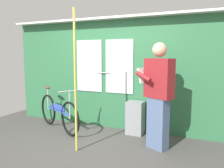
{
  "coord_description": "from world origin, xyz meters",
  "views": [
    {
      "loc": [
        1.88,
        -3.05,
        1.54
      ],
      "look_at": [
        0.31,
        0.55,
        1.04
      ],
      "focal_mm": 36.47,
      "sensor_mm": 36.0,
      "label": 1
    }
  ],
  "objects_px": {
    "trash_bin_by_wall": "(135,118)",
    "handrail_pole": "(75,82)",
    "bicycle_near_door": "(58,112)",
    "passenger_reading_newspaper": "(158,94)"
  },
  "relations": [
    {
      "from": "passenger_reading_newspaper",
      "to": "handrail_pole",
      "type": "distance_m",
      "value": 1.34
    },
    {
      "from": "bicycle_near_door",
      "to": "handrail_pole",
      "type": "height_order",
      "value": "handrail_pole"
    },
    {
      "from": "bicycle_near_door",
      "to": "handrail_pole",
      "type": "bearing_deg",
      "value": -12.53
    },
    {
      "from": "trash_bin_by_wall",
      "to": "handrail_pole",
      "type": "relative_size",
      "value": 0.29
    },
    {
      "from": "passenger_reading_newspaper",
      "to": "handrail_pole",
      "type": "height_order",
      "value": "handrail_pole"
    },
    {
      "from": "trash_bin_by_wall",
      "to": "handrail_pole",
      "type": "height_order",
      "value": "handrail_pole"
    },
    {
      "from": "bicycle_near_door",
      "to": "handrail_pole",
      "type": "relative_size",
      "value": 0.66
    },
    {
      "from": "bicycle_near_door",
      "to": "passenger_reading_newspaper",
      "type": "xyz_separation_m",
      "value": [
        2.1,
        -0.14,
        0.56
      ]
    },
    {
      "from": "trash_bin_by_wall",
      "to": "handrail_pole",
      "type": "bearing_deg",
      "value": -118.27
    },
    {
      "from": "bicycle_near_door",
      "to": "trash_bin_by_wall",
      "type": "bearing_deg",
      "value": 40.82
    }
  ]
}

